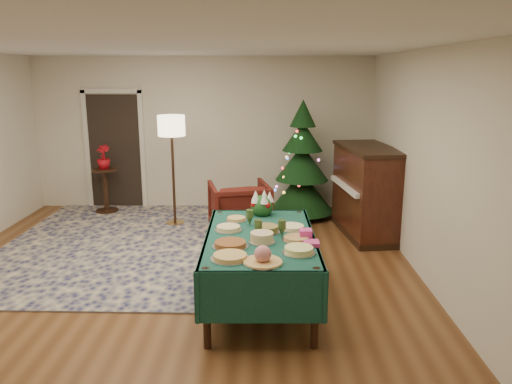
{
  "coord_description": "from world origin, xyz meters",
  "views": [
    {
      "loc": [
        1.11,
        -5.38,
        2.43
      ],
      "look_at": [
        1.0,
        0.63,
        0.97
      ],
      "focal_mm": 35.0,
      "sensor_mm": 36.0,
      "label": 1
    }
  ],
  "objects_px": {
    "potted_plant": "(104,162)",
    "piano": "(367,192)",
    "buffet_table": "(260,249)",
    "side_table": "(106,191)",
    "armchair": "(239,206)",
    "gift_box": "(306,234)",
    "christmas_tree": "(302,165)",
    "floor_lamp": "(172,132)"
  },
  "relations": [
    {
      "from": "piano",
      "to": "buffet_table",
      "type": "bearing_deg",
      "value": -123.41
    },
    {
      "from": "buffet_table",
      "to": "floor_lamp",
      "type": "distance_m",
      "value": 3.31
    },
    {
      "from": "gift_box",
      "to": "christmas_tree",
      "type": "relative_size",
      "value": 0.06
    },
    {
      "from": "buffet_table",
      "to": "side_table",
      "type": "bearing_deg",
      "value": 127.9
    },
    {
      "from": "buffet_table",
      "to": "armchair",
      "type": "height_order",
      "value": "armchair"
    },
    {
      "from": "gift_box",
      "to": "piano",
      "type": "height_order",
      "value": "piano"
    },
    {
      "from": "buffet_table",
      "to": "christmas_tree",
      "type": "relative_size",
      "value": 1.0
    },
    {
      "from": "buffet_table",
      "to": "christmas_tree",
      "type": "distance_m",
      "value": 3.42
    },
    {
      "from": "armchair",
      "to": "side_table",
      "type": "bearing_deg",
      "value": -38.72
    },
    {
      "from": "potted_plant",
      "to": "side_table",
      "type": "bearing_deg",
      "value": -63.43
    },
    {
      "from": "buffet_table",
      "to": "potted_plant",
      "type": "bearing_deg",
      "value": 127.9
    },
    {
      "from": "gift_box",
      "to": "potted_plant",
      "type": "relative_size",
      "value": 0.3
    },
    {
      "from": "side_table",
      "to": "armchair",
      "type": "bearing_deg",
      "value": -25.65
    },
    {
      "from": "buffet_table",
      "to": "piano",
      "type": "height_order",
      "value": "piano"
    },
    {
      "from": "gift_box",
      "to": "buffet_table",
      "type": "bearing_deg",
      "value": 166.32
    },
    {
      "from": "potted_plant",
      "to": "piano",
      "type": "xyz_separation_m",
      "value": [
        4.34,
        -1.12,
        -0.24
      ]
    },
    {
      "from": "potted_plant",
      "to": "piano",
      "type": "height_order",
      "value": "piano"
    },
    {
      "from": "buffet_table",
      "to": "side_table",
      "type": "relative_size",
      "value": 2.55
    },
    {
      "from": "armchair",
      "to": "potted_plant",
      "type": "bearing_deg",
      "value": -38.72
    },
    {
      "from": "armchair",
      "to": "floor_lamp",
      "type": "distance_m",
      "value": 1.59
    },
    {
      "from": "armchair",
      "to": "floor_lamp",
      "type": "xyz_separation_m",
      "value": [
        -1.08,
        0.48,
        1.06
      ]
    },
    {
      "from": "christmas_tree",
      "to": "piano",
      "type": "relative_size",
      "value": 1.22
    },
    {
      "from": "buffet_table",
      "to": "armchair",
      "type": "xyz_separation_m",
      "value": [
        -0.34,
        2.38,
        -0.17
      ]
    },
    {
      "from": "piano",
      "to": "potted_plant",
      "type": "bearing_deg",
      "value": 165.48
    },
    {
      "from": "gift_box",
      "to": "armchair",
      "type": "distance_m",
      "value": 2.64
    },
    {
      "from": "gift_box",
      "to": "floor_lamp",
      "type": "bearing_deg",
      "value": 122.38
    },
    {
      "from": "christmas_tree",
      "to": "floor_lamp",
      "type": "bearing_deg",
      "value": -166.99
    },
    {
      "from": "floor_lamp",
      "to": "piano",
      "type": "distance_m",
      "value": 3.16
    },
    {
      "from": "gift_box",
      "to": "side_table",
      "type": "bearing_deg",
      "value": 131.39
    },
    {
      "from": "armchair",
      "to": "christmas_tree",
      "type": "bearing_deg",
      "value": -149.42
    },
    {
      "from": "floor_lamp",
      "to": "side_table",
      "type": "distance_m",
      "value": 1.86
    },
    {
      "from": "gift_box",
      "to": "piano",
      "type": "relative_size",
      "value": 0.08
    },
    {
      "from": "gift_box",
      "to": "christmas_tree",
      "type": "height_order",
      "value": "christmas_tree"
    },
    {
      "from": "buffet_table",
      "to": "side_table",
      "type": "xyz_separation_m",
      "value": [
        -2.75,
        3.54,
        -0.23
      ]
    },
    {
      "from": "floor_lamp",
      "to": "piano",
      "type": "bearing_deg",
      "value": -8.48
    },
    {
      "from": "potted_plant",
      "to": "christmas_tree",
      "type": "relative_size",
      "value": 0.21
    },
    {
      "from": "floor_lamp",
      "to": "potted_plant",
      "type": "relative_size",
      "value": 4.27
    },
    {
      "from": "floor_lamp",
      "to": "side_table",
      "type": "height_order",
      "value": "floor_lamp"
    },
    {
      "from": "buffet_table",
      "to": "gift_box",
      "type": "height_order",
      "value": "gift_box"
    },
    {
      "from": "floor_lamp",
      "to": "christmas_tree",
      "type": "bearing_deg",
      "value": 13.01
    },
    {
      "from": "buffet_table",
      "to": "potted_plant",
      "type": "height_order",
      "value": "potted_plant"
    },
    {
      "from": "buffet_table",
      "to": "piano",
      "type": "distance_m",
      "value": 2.89
    }
  ]
}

